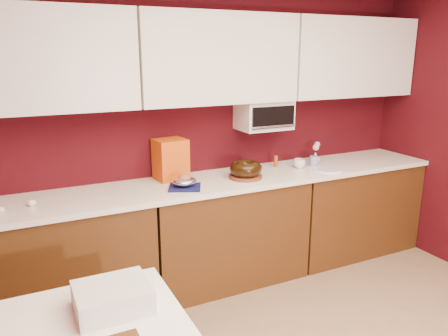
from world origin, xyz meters
name	(u,v)px	position (x,y,z in m)	size (l,w,h in m)	color
wall_back	(210,130)	(0.00, 2.25, 1.25)	(4.00, 0.02, 2.50)	#3E080E
base_cabinet_left	(58,264)	(-1.33, 1.94, 0.43)	(1.31, 0.58, 0.86)	#49280E
base_cabinet_center	(225,232)	(0.00, 1.94, 0.43)	(1.31, 0.58, 0.86)	#49280E
base_cabinet_right	(348,208)	(1.33, 1.94, 0.43)	(1.31, 0.58, 0.86)	#49280E
countertop	(225,181)	(0.00, 1.94, 0.88)	(4.00, 0.62, 0.04)	white
upper_cabinet_left	(35,60)	(-1.33, 2.08, 1.85)	(1.31, 0.33, 0.70)	white
upper_cabinet_center	(217,59)	(0.00, 2.08, 1.85)	(1.31, 0.33, 0.70)	white
upper_cabinet_right	(348,58)	(1.33, 2.08, 1.85)	(1.31, 0.33, 0.70)	white
toaster_oven	(264,115)	(0.45, 2.10, 1.38)	(0.45, 0.30, 0.25)	white
toaster_oven_door	(274,117)	(0.45, 1.94, 1.38)	(0.40, 0.02, 0.18)	black
toaster_oven_handle	(274,126)	(0.45, 1.93, 1.30)	(0.02, 0.02, 0.42)	silver
cake_base	(246,177)	(0.15, 1.88, 0.91)	(0.27, 0.27, 0.03)	brown
bundt_cake	(246,169)	(0.15, 1.88, 0.98)	(0.26, 0.26, 0.11)	black
navy_towel	(185,187)	(-0.40, 1.83, 0.91)	(0.24, 0.20, 0.02)	#121445
foil_ham_nest	(185,181)	(-0.40, 1.83, 0.96)	(0.18, 0.15, 0.07)	silver
roasted_ham	(185,178)	(-0.40, 1.83, 0.98)	(0.10, 0.08, 0.06)	#B25651
pandoro_box	(171,159)	(-0.40, 2.13, 1.06)	(0.24, 0.22, 0.33)	#BA2C0C
dark_pan	(249,168)	(0.31, 2.09, 0.92)	(0.22, 0.22, 0.04)	black
coffee_mug	(299,163)	(0.74, 1.96, 0.95)	(0.09, 0.09, 0.10)	silver
blue_jar	(314,161)	(0.90, 1.96, 0.95)	(0.08, 0.08, 0.09)	#1C339A
flower_vase	(315,157)	(0.98, 2.04, 0.96)	(0.07, 0.07, 0.11)	silver
flower_pink	(316,147)	(0.98, 2.04, 1.05)	(0.06, 0.06, 0.06)	pink
flower_blue	(317,144)	(1.01, 2.06, 1.07)	(0.05, 0.05, 0.05)	#80A8CE
china_plate	(328,169)	(0.92, 1.79, 0.91)	(0.24, 0.24, 0.01)	white
amber_bottle	(276,161)	(0.57, 2.08, 0.95)	(0.04, 0.04, 0.10)	brown
egg_left	(1,210)	(-1.64, 1.87, 0.92)	(0.05, 0.04, 0.04)	silver
egg_right	(32,203)	(-1.46, 1.91, 0.92)	(0.06, 0.04, 0.04)	white
newspaper_stack	(113,297)	(-1.19, 0.69, 0.81)	(0.33, 0.27, 0.12)	silver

